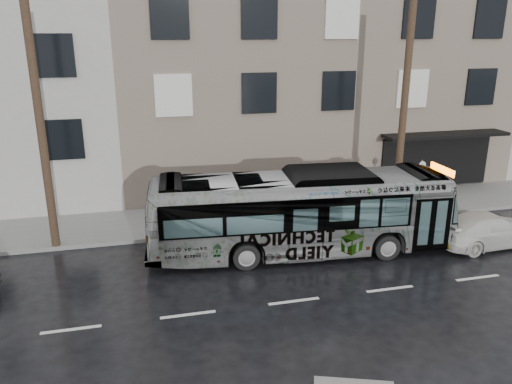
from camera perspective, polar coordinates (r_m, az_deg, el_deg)
The scene contains 8 objects.
ground at distance 17.62m, azimuth 1.82°, elevation -8.41°, with size 120.00×120.00×0.00m, color black.
sidewalk at distance 21.97m, azimuth -1.59°, elevation -2.77°, with size 90.00×3.60×0.15m, color gray.
building_taupe at distance 29.52m, azimuth 4.79°, elevation 13.26°, with size 20.00×12.00×11.00m, color #756A5A.
utility_pole_front at distance 21.66m, azimuth 16.51°, elevation 8.75°, with size 0.30×0.30×9.00m, color #4A3525.
utility_pole_rear at distance 19.06m, azimuth -23.40°, elevation 6.89°, with size 0.30×0.30×9.00m, color #4A3525.
sign_post at distance 22.93m, azimuth 18.18°, elevation 0.58°, with size 0.06×0.06×2.40m, color slate.
bus at distance 18.15m, azimuth 5.07°, elevation -2.38°, with size 2.59×11.08×3.09m, color #B2B2B2.
white_sedan at distance 20.95m, azimuth 25.00°, elevation -3.89°, with size 1.78×4.38×1.27m, color silver.
Camera 1 is at (-4.29, -15.23, 7.75)m, focal length 35.00 mm.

